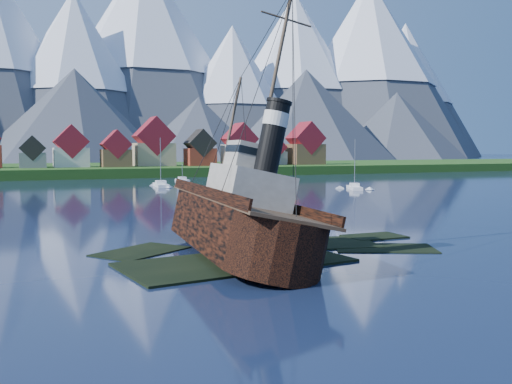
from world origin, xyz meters
name	(u,v)px	position (x,y,z in m)	size (l,w,h in m)	color
ground	(260,256)	(0.00, 0.00, 0.00)	(1400.00, 1400.00, 0.00)	#16213D
shoal	(269,254)	(1.78, 2.15, -0.35)	(31.71, 21.24, 1.14)	black
shore_bank	(73,174)	(0.00, 170.00, 0.00)	(600.00, 80.00, 3.20)	#174814
seawall	(85,179)	(0.00, 132.00, 0.00)	(600.00, 2.50, 2.00)	#3F3D38
mountains	(35,54)	(-0.79, 481.26, 89.34)	(965.00, 340.00, 205.00)	#2D333D
tugboat_wreck	(225,217)	(-1.97, 3.54, 3.02)	(7.04, 30.33, 24.03)	black
sailboat_d	(354,188)	(50.88, 64.68, 0.27)	(5.21, 8.78, 11.73)	white
sailboat_e	(161,186)	(12.98, 90.49, 0.27)	(3.66, 10.77, 12.25)	white
sailboat_f	(182,181)	(23.29, 108.51, 0.25)	(2.35, 8.66, 11.13)	white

